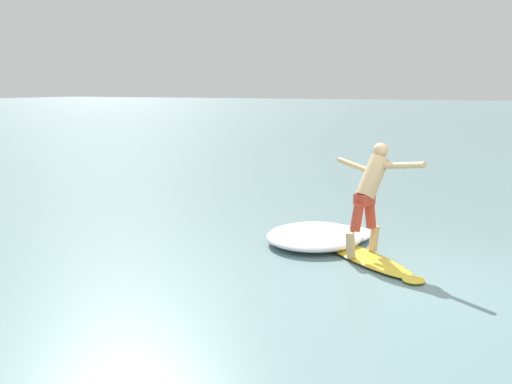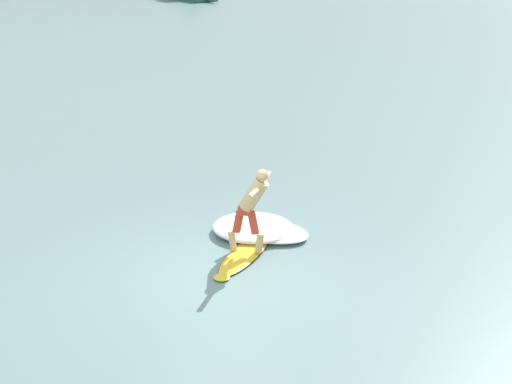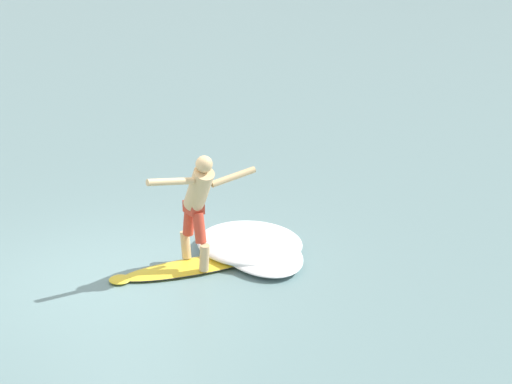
{
  "view_description": "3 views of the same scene",
  "coord_description": "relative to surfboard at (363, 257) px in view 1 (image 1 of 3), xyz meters",
  "views": [
    {
      "loc": [
        -6.39,
        -0.58,
        2.5
      ],
      "look_at": [
        0.51,
        2.39,
        0.92
      ],
      "focal_mm": 35.0,
      "sensor_mm": 36.0,
      "label": 1
    },
    {
      "loc": [
        -2.57,
        -10.76,
        5.95
      ],
      "look_at": [
        1.25,
        1.76,
        0.83
      ],
      "focal_mm": 50.0,
      "sensor_mm": 36.0,
      "label": 2
    },
    {
      "loc": [
        6.32,
        -8.38,
        5.04
      ],
      "look_at": [
        1.05,
        2.05,
        0.75
      ],
      "focal_mm": 60.0,
      "sensor_mm": 36.0,
      "label": 3
    }
  ],
  "objects": [
    {
      "name": "ground_plane",
      "position": [
        -0.73,
        -0.75,
        -0.03
      ],
      "size": [
        200.0,
        200.0,
        0.0
      ],
      "primitive_type": "plane",
      "color": "gray"
    },
    {
      "name": "surfer",
      "position": [
        0.13,
        -0.03,
        1.01
      ],
      "size": [
        1.01,
        1.43,
        1.65
      ],
      "color": "#D7B07B",
      "rests_on": "surfboard"
    },
    {
      "name": "wave_foam_at_nose",
      "position": [
        0.42,
        0.89,
        0.09
      ],
      "size": [
        2.16,
        2.11,
        0.26
      ],
      "color": "white",
      "rests_on": "ground"
    },
    {
      "name": "surfboard",
      "position": [
        0.0,
        0.0,
        0.0
      ],
      "size": [
        1.78,
        2.01,
        0.2
      ],
      "color": "yellow",
      "rests_on": "ground"
    },
    {
      "name": "wave_foam_at_tail",
      "position": [
        0.6,
        0.82,
        0.05
      ],
      "size": [
        2.17,
        2.13,
        0.16
      ],
      "color": "white",
      "rests_on": "ground"
    }
  ]
}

